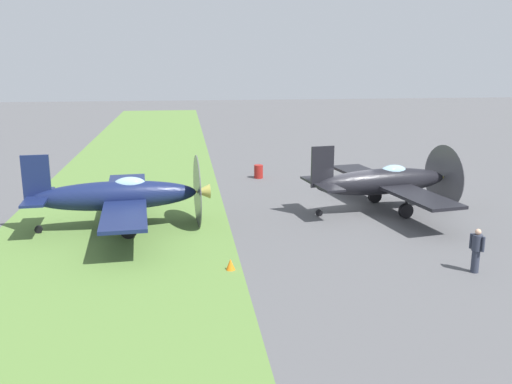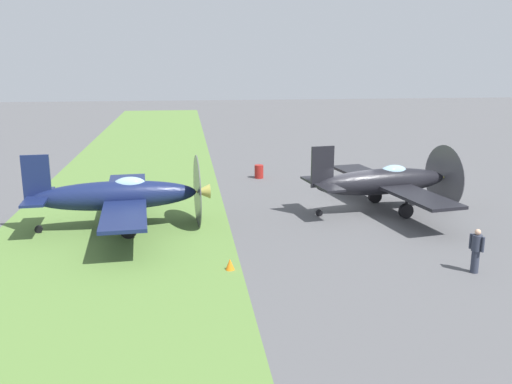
{
  "view_description": "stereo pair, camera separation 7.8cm",
  "coord_description": "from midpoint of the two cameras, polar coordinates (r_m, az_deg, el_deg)",
  "views": [
    {
      "loc": [
        27.52,
        -8.56,
        7.99
      ],
      "look_at": [
        0.65,
        -5.01,
        1.42
      ],
      "focal_mm": 39.08,
      "sensor_mm": 36.0,
      "label": 1
    },
    {
      "loc": [
        27.53,
        -8.48,
        7.99
      ],
      "look_at": [
        0.65,
        -5.01,
        1.42
      ],
      "focal_mm": 39.08,
      "sensor_mm": 36.0,
      "label": 2
    }
  ],
  "objects": [
    {
      "name": "runway_marker_cone",
      "position": [
        21.66,
        -2.58,
        -7.41
      ],
      "size": [
        0.36,
        0.36,
        0.44
      ],
      "primitive_type": "cone",
      "color": "orange",
      "rests_on": "ground"
    },
    {
      "name": "airplane_lead",
      "position": [
        30.21,
        13.1,
        1.05
      ],
      "size": [
        10.77,
        8.58,
        3.81
      ],
      "rotation": [
        0.0,
        0.0,
        0.17
      ],
      "color": "black",
      "rests_on": "ground"
    },
    {
      "name": "fuel_drum",
      "position": [
        37.72,
        0.36,
        2.1
      ],
      "size": [
        0.6,
        0.6,
        0.9
      ],
      "primitive_type": "cylinder",
      "color": "maroon",
      "rests_on": "ground"
    },
    {
      "name": "airplane_wingman",
      "position": [
        27.13,
        -13.72,
        -0.35
      ],
      "size": [
        10.85,
        8.58,
        3.86
      ],
      "rotation": [
        0.0,
        0.0,
        0.07
      ],
      "color": "#141E47",
      "rests_on": "ground"
    },
    {
      "name": "grass_verge",
      "position": [
        28.87,
        -13.87,
        -2.84
      ],
      "size": [
        120.0,
        11.0,
        0.01
      ],
      "primitive_type": "cube",
      "color": "#567A38",
      "rests_on": "ground"
    },
    {
      "name": "ground_crew_chief",
      "position": [
        22.73,
        21.7,
        -5.52
      ],
      "size": [
        0.57,
        0.38,
        1.73
      ],
      "rotation": [
        0.0,
        0.0,
        3.64
      ],
      "color": "#2D3342",
      "rests_on": "ground"
    },
    {
      "name": "ground_plane",
      "position": [
        29.9,
        9.49,
        -2.06
      ],
      "size": [
        160.0,
        160.0,
        0.0
      ],
      "primitive_type": "plane",
      "color": "#515154"
    }
  ]
}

